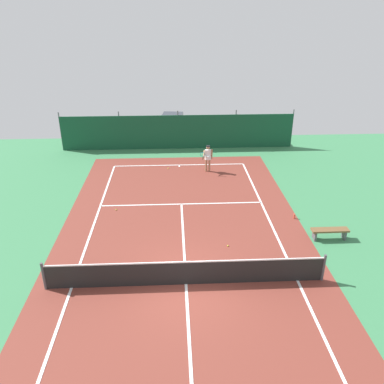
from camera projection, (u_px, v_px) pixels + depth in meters
The scene contains 11 objects.
ground_plane at pixel (186, 284), 14.18m from camera, with size 36.00×36.00×0.00m, color #387A4C.
court_surface at pixel (186, 284), 14.18m from camera, with size 11.02×26.60×0.01m.
tennis_net at pixel (186, 273), 13.97m from camera, with size 10.12×0.10×1.10m.
back_fence at pixel (178, 137), 28.08m from camera, with size 16.30×0.98×2.70m.
tennis_player at pixel (208, 157), 23.59m from camera, with size 0.77×0.71×1.64m.
tennis_ball_near_player at pixel (168, 168), 24.35m from camera, with size 0.07×0.07×0.07m, color #CCDB33.
tennis_ball_midcourt at pixel (116, 210), 19.36m from camera, with size 0.07×0.07×0.07m, color #CCDB33.
tennis_ball_by_sideline at pixel (228, 246), 16.42m from camera, with size 0.07×0.07×0.07m, color #CCDB33.
parked_car at pixel (172, 125), 30.38m from camera, with size 2.44×4.40×1.68m.
courtside_bench at pixel (330, 231), 16.81m from camera, with size 1.60×0.40×0.49m.
water_bottle at pixel (294, 216), 18.56m from camera, with size 0.08×0.08×0.24m, color #D84C38.
Camera 1 is at (-0.35, -11.39, 9.09)m, focal length 36.55 mm.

